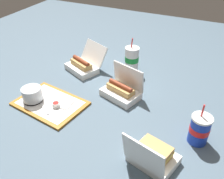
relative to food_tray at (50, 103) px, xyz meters
name	(u,v)px	position (x,y,z in m)	size (l,w,h in m)	color
ground_plane	(106,99)	(-0.25, -0.18, -0.01)	(3.20, 3.20, 0.00)	#4C6070
food_tray	(50,103)	(0.00, 0.00, 0.00)	(0.40, 0.31, 0.01)	#A56619
cake_container	(32,95)	(0.10, 0.02, 0.04)	(0.11, 0.11, 0.08)	black
ketchup_cup	(56,105)	(-0.05, 0.01, 0.02)	(0.04, 0.04, 0.02)	white
napkin_stack	(64,102)	(-0.07, -0.03, 0.01)	(0.10, 0.10, 0.00)	white
plastic_fork	(45,109)	(-0.01, 0.06, 0.01)	(0.11, 0.01, 0.01)	white
clamshell_hotdog_center	(121,90)	(-0.32, -0.24, 0.03)	(0.24, 0.20, 0.18)	white
clamshell_sandwich_right	(153,156)	(-0.63, 0.14, 0.04)	(0.23, 0.22, 0.18)	white
clamshell_hotdog_back	(83,65)	(0.03, -0.40, 0.03)	(0.28, 0.28, 0.16)	white
soda_cup_front	(132,60)	(-0.27, -0.52, 0.08)	(0.09, 0.09, 0.23)	white
soda_cup_back	(200,129)	(-0.78, -0.06, 0.07)	(0.09, 0.09, 0.20)	#1938B7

